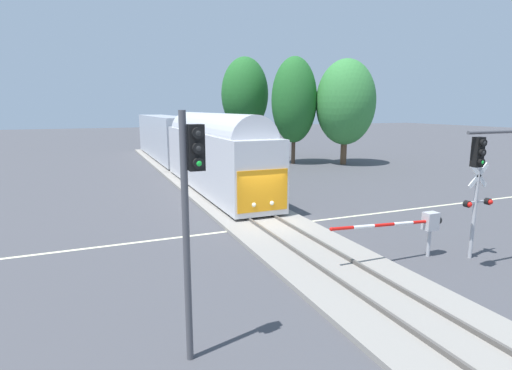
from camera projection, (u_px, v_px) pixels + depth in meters
The scene contains 10 objects.
ground_plane at pixel (268, 227), 20.11m from camera, with size 220.00×220.00×0.00m, color #47474C.
road_centre_stripe at pixel (268, 226), 20.11m from camera, with size 44.00×0.20×0.01m.
railway_track at pixel (268, 225), 20.10m from camera, with size 4.40×80.00×0.32m.
commuter_train at pixel (184, 142), 36.41m from camera, with size 3.04×38.56×5.16m.
crossing_gate_near at pixel (421, 223), 15.65m from camera, with size 5.17×0.40×1.80m.
crossing_signal_mast at pixel (477, 200), 15.43m from camera, with size 1.36×0.44×3.87m.
traffic_signal_near_left at pixel (191, 199), 8.83m from camera, with size 0.53×0.38×5.77m.
maple_right_background at pixel (346, 102), 41.15m from camera, with size 6.03×6.03×10.70m.
oak_far_right at pixel (294, 100), 41.59m from camera, with size 4.69×4.69×10.98m.
elm_centre_background at pixel (245, 94), 44.96m from camera, with size 5.23×5.23×11.37m.
Camera 1 is at (-7.98, -17.65, 5.82)m, focal length 28.33 mm.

